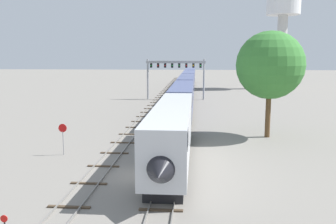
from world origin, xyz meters
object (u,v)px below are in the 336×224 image
signal_gantry (176,70)px  stop_sign (63,135)px  trackside_tree_left (270,65)px  water_tower (283,13)px  passenger_train (187,87)px

signal_gantry → stop_sign: signal_gantry is taller
trackside_tree_left → stop_sign: bearing=-155.9°
signal_gantry → trackside_tree_left: bearing=-70.2°
signal_gantry → trackside_tree_left: 35.83m
stop_sign → water_tower: bearing=63.4°
passenger_train → water_tower: water_tower is taller
signal_gantry → trackside_tree_left: (12.14, -33.66, 1.80)m
passenger_train → trackside_tree_left: bearing=-73.3°
stop_sign → trackside_tree_left: 22.60m
water_tower → stop_sign: 79.42m
signal_gantry → stop_sign: bearing=-100.3°
stop_sign → trackside_tree_left: bearing=24.1°
signal_gantry → water_tower: water_tower is taller
passenger_train → signal_gantry: (-2.25, 0.63, 3.50)m
passenger_train → trackside_tree_left: trackside_tree_left is taller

